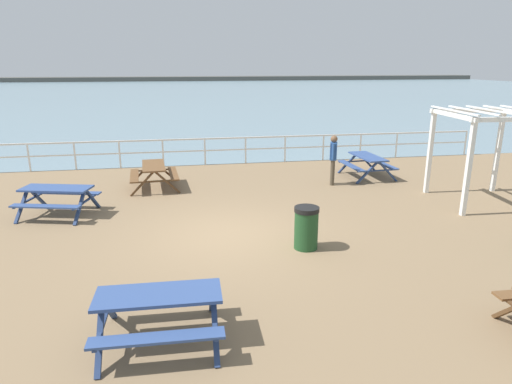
{
  "coord_description": "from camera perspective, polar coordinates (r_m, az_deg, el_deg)",
  "views": [
    {
      "loc": [
        -1.11,
        -9.96,
        3.96
      ],
      "look_at": [
        0.82,
        0.78,
        0.8
      ],
      "focal_mm": 31.48,
      "sensor_mm": 36.0,
      "label": 1
    }
  ],
  "objects": [
    {
      "name": "picnic_table_seaward",
      "position": [
        16.45,
        13.98,
        3.83
      ],
      "size": [
        1.62,
        1.87,
        0.8
      ],
      "rotation": [
        0.0,
        0.0,
        1.62
      ],
      "color": "#334C84",
      "rests_on": "ground"
    },
    {
      "name": "ground_plane",
      "position": [
        10.81,
        -3.56,
        -5.93
      ],
      "size": [
        30.0,
        24.0,
        0.2
      ],
      "primitive_type": "cube",
      "color": "#846B4C"
    },
    {
      "name": "picnic_table_far_left",
      "position": [
        14.93,
        -12.86,
        2.68
      ],
      "size": [
        1.65,
        1.9,
        0.8
      ],
      "rotation": [
        0.0,
        0.0,
        1.64
      ],
      "color": "brown",
      "rests_on": "ground"
    },
    {
      "name": "visitor",
      "position": [
        15.13,
        9.78,
        4.43
      ],
      "size": [
        0.33,
        0.5,
        1.66
      ],
      "rotation": [
        0.0,
        0.0,
        5.92
      ],
      "color": "#4C4233",
      "rests_on": "ground"
    },
    {
      "name": "picnic_table_mid_centre",
      "position": [
        6.83,
        -12.21,
        -13.87
      ],
      "size": [
        1.84,
        1.59,
        0.8
      ],
      "rotation": [
        0.0,
        0.0,
        -0.03
      ],
      "color": "#334C84",
      "rests_on": "ground"
    },
    {
      "name": "litter_bin",
      "position": [
        9.9,
        6.39,
        -4.52
      ],
      "size": [
        0.55,
        0.55,
        0.95
      ],
      "color": "#1E4723",
      "rests_on": "ground"
    },
    {
      "name": "seaward_railing",
      "position": [
        18.03,
        -6.53,
        5.75
      ],
      "size": [
        23.07,
        0.07,
        1.08
      ],
      "color": "white",
      "rests_on": "ground"
    },
    {
      "name": "picnic_table_near_left",
      "position": [
        13.04,
        -23.97,
        -0.28
      ],
      "size": [
        2.12,
        1.91,
        0.8
      ],
      "rotation": [
        0.0,
        0.0,
        -0.26
      ],
      "color": "#334C84",
      "rests_on": "ground"
    },
    {
      "name": "lattice_pergola",
      "position": [
        14.35,
        27.39,
        6.49
      ],
      "size": [
        2.64,
        2.76,
        2.7
      ],
      "rotation": [
        0.0,
        0.0,
        -0.09
      ],
      "color": "white",
      "rests_on": "ground"
    },
    {
      "name": "distant_shoreline",
      "position": [
        105.79,
        -9.87,
        13.76
      ],
      "size": [
        142.0,
        6.0,
        1.8
      ],
      "primitive_type": "cube",
      "color": "#4C4C47",
      "rests_on": "ground"
    },
    {
      "name": "sea_band",
      "position": [
        62.84,
        -9.38,
        12.32
      ],
      "size": [
        142.0,
        90.0,
        0.01
      ],
      "primitive_type": "cube",
      "color": "gray",
      "rests_on": "ground"
    }
  ]
}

